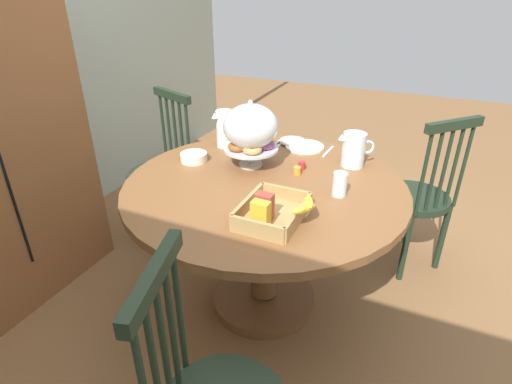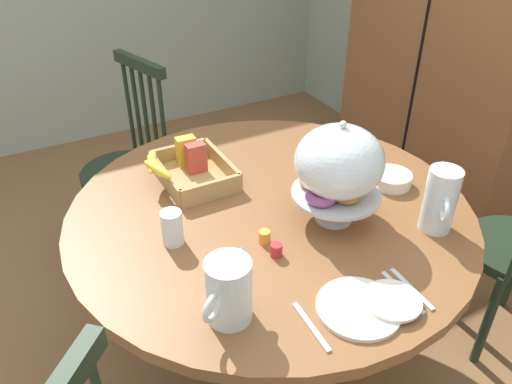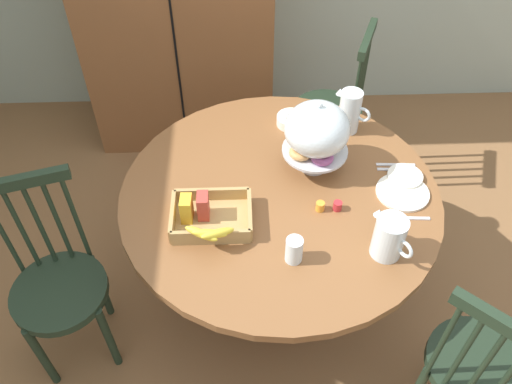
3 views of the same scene
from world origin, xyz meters
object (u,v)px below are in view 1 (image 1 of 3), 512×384
Objects in this scene: cereal_bowl at (194,157)px; china_plate_small at (292,141)px; dining_table at (264,217)px; cereal_basket at (275,212)px; china_plate_large at (305,147)px; windsor_chair_by_cabinet at (417,199)px; pastry_stand_with_dome at (251,129)px; milk_pitcher at (353,151)px; windsor_chair_facing_door at (162,174)px; orange_juice_pitcher at (225,130)px; drinking_glass at (340,184)px.

china_plate_small is at bearing -40.59° from cereal_bowl.
cereal_bowl is at bearing 79.29° from dining_table.
dining_table is 0.41m from cereal_basket.
windsor_chair_by_cabinet is at bearing -73.62° from china_plate_large.
pastry_stand_with_dome is 1.93× the size of milk_pitcher.
windsor_chair_facing_door reaches higher than orange_juice_pitcher.
windsor_chair_facing_door is 5.46× the size of milk_pitcher.
cereal_basket is (-0.45, -0.31, -0.15)m from pastry_stand_with_dome.
orange_juice_pitcher is at bearing 66.84° from drinking_glass.
windsor_chair_by_cabinet reaches higher than cereal_bowl.
windsor_chair_facing_door reaches higher than china_plate_small.
drinking_glass is at bearing -85.78° from dining_table.
windsor_chair_facing_door reaches higher than cereal_bowl.
pastry_stand_with_dome is 2.46× the size of cereal_bowl.
pastry_stand_with_dome reaches higher than cereal_bowl.
milk_pitcher reaches higher than cereal_basket.
dining_table is at bearing 138.37° from milk_pitcher.
windsor_chair_by_cabinet is at bearing -78.18° from windsor_chair_facing_door.
cereal_basket is (-0.99, 0.50, 0.33)m from windsor_chair_by_cabinet.
milk_pitcher is 0.83m from cereal_bowl.
windsor_chair_by_cabinet reaches higher than orange_juice_pitcher.
cereal_bowl is at bearing 103.23° from pastry_stand_with_dome.
orange_juice_pitcher is at bearing 52.76° from pastry_stand_with_dome.
milk_pitcher is (0.37, -0.33, 0.27)m from dining_table.
windsor_chair_by_cabinet reaches higher than cereal_basket.
dining_table is 1.37× the size of windsor_chair_facing_door.
pastry_stand_with_dome reaches higher than milk_pitcher.
cereal_bowl is at bearing 118.77° from windsor_chair_by_cabinet.
china_plate_small is (0.83, 0.22, -0.03)m from cereal_basket.
orange_juice_pitcher reaches higher than milk_pitcher.
windsor_chair_by_cabinet is 1.60m from windsor_chair_facing_door.
china_plate_small is (0.17, -0.84, 0.30)m from windsor_chair_facing_door.
dining_table is 0.50m from cereal_bowl.
cereal_basket reaches higher than china_plate_small.
dining_table is at bearing -136.87° from pastry_stand_with_dome.
windsor_chair_by_cabinet is at bearing -46.48° from milk_pitcher.
windsor_chair_facing_door is 2.83× the size of pastry_stand_with_dome.
orange_juice_pitcher is (-0.03, -0.50, 0.38)m from windsor_chair_facing_door.
windsor_chair_by_cabinet is 2.83× the size of pastry_stand_with_dome.
cereal_bowl is at bearing 139.41° from china_plate_small.
windsor_chair_by_cabinet is at bearing -77.61° from china_plate_small.
china_plate_small is (0.17, 0.39, -0.06)m from milk_pitcher.
orange_juice_pitcher reaches higher than china_plate_small.
windsor_chair_facing_door is 0.92m from pastry_stand_with_dome.
orange_juice_pitcher is 0.81m from drinking_glass.
pastry_stand_with_dome is (-0.21, -0.75, 0.48)m from windsor_chair_facing_door.
dining_table is 9.56× the size of cereal_bowl.
china_plate_large is at bearing -3.32° from dining_table.
orange_juice_pitcher is 0.27m from cereal_bowl.
cereal_basket is 2.11× the size of china_plate_small.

